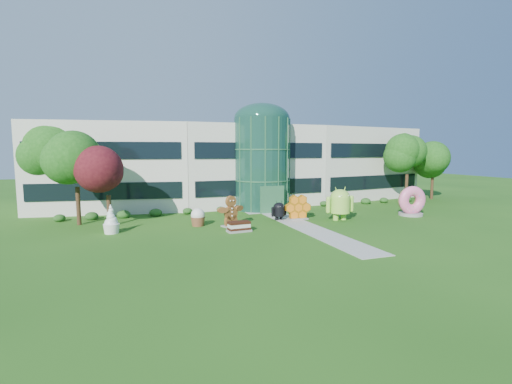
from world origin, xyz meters
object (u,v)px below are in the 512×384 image
object	(u,v)px
android_green	(340,202)
android_black	(279,210)
donut	(411,201)
gingerbread	(231,211)

from	to	relation	value
android_green	android_black	size ratio (longest dim) A/B	1.73
android_green	donut	distance (m)	7.92
donut	gingerbread	bearing A→B (deg)	-173.79
android_green	android_black	xyz separation A→B (m)	(-5.32, 1.81, -0.71)
android_green	android_black	world-z (taller)	android_green
android_black	gingerbread	bearing A→B (deg)	-177.06
android_black	donut	bearing A→B (deg)	-20.44
android_green	donut	bearing A→B (deg)	-1.77
donut	gingerbread	size ratio (longest dim) A/B	1.03
donut	android_black	bearing A→B (deg)	179.82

